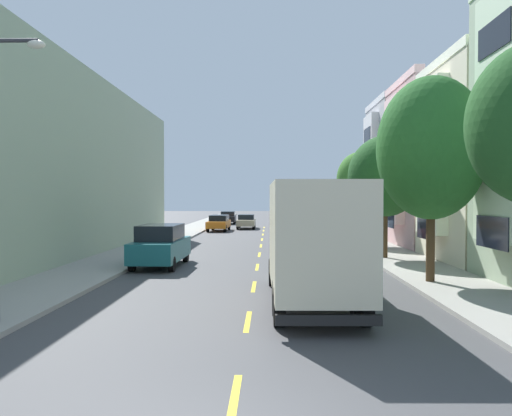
% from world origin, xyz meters
% --- Properties ---
extents(ground_plane, '(160.00, 160.00, 0.00)m').
position_xyz_m(ground_plane, '(0.00, 30.00, 0.00)').
color(ground_plane, '#424244').
extents(sidewalk_left, '(3.20, 120.00, 0.14)m').
position_xyz_m(sidewalk_left, '(-7.10, 28.00, 0.07)').
color(sidewalk_left, '#99968E').
rests_on(sidewalk_left, ground_plane).
extents(sidewalk_right, '(3.20, 120.00, 0.14)m').
position_xyz_m(sidewalk_right, '(7.10, 28.00, 0.07)').
color(sidewalk_right, '#99968E').
rests_on(sidewalk_right, ground_plane).
extents(lane_centerline_dashes, '(0.14, 47.20, 0.01)m').
position_xyz_m(lane_centerline_dashes, '(0.00, 24.50, 0.00)').
color(lane_centerline_dashes, yellow).
rests_on(lane_centerline_dashes, ground_plane).
extents(townhouse_fourth_rose, '(14.35, 7.10, 10.64)m').
position_xyz_m(townhouse_fourth_rose, '(15.47, 26.05, 5.11)').
color(townhouse_fourth_rose, '#CC9E9E').
rests_on(townhouse_fourth_rose, ground_plane).
extents(townhouse_fifth_dove_grey, '(11.11, 7.10, 10.72)m').
position_xyz_m(townhouse_fifth_dove_grey, '(13.84, 33.35, 5.16)').
color(townhouse_fifth_dove_grey, '#A8A8AD').
rests_on(townhouse_fifth_dove_grey, ground_plane).
extents(street_tree_second, '(3.89, 3.89, 7.42)m').
position_xyz_m(street_tree_second, '(6.40, 12.49, 4.96)').
color(street_tree_second, '#47331E').
rests_on(street_tree_second, sidewalk_right).
extents(street_tree_third, '(3.73, 3.73, 6.16)m').
position_xyz_m(street_tree_third, '(6.40, 19.65, 4.25)').
color(street_tree_third, '#47331E').
rests_on(street_tree_third, sidewalk_right).
extents(street_tree_farthest, '(2.96, 2.96, 5.99)m').
position_xyz_m(street_tree_farthest, '(6.40, 26.80, 4.36)').
color(street_tree_farthest, '#47331E').
rests_on(street_tree_farthest, sidewalk_right).
extents(street_lamp, '(1.35, 0.28, 6.97)m').
position_xyz_m(street_lamp, '(-5.95, 6.17, 4.17)').
color(street_lamp, '#38383D').
rests_on(street_lamp, sidewalk_left).
extents(delivery_box_truck, '(2.56, 7.86, 3.60)m').
position_xyz_m(delivery_box_truck, '(1.81, 8.98, 2.01)').
color(delivery_box_truck, beige).
rests_on(delivery_box_truck, ground_plane).
extents(parked_sedan_burgundy, '(1.83, 4.51, 1.43)m').
position_xyz_m(parked_sedan_burgundy, '(4.45, 31.15, 0.75)').
color(parked_sedan_burgundy, maroon).
rests_on(parked_sedan_burgundy, ground_plane).
extents(parked_wagon_forest, '(1.87, 4.72, 1.50)m').
position_xyz_m(parked_wagon_forest, '(4.45, 47.25, 0.80)').
color(parked_wagon_forest, '#194C28').
rests_on(parked_wagon_forest, ground_plane).
extents(parked_wagon_black, '(1.95, 4.75, 1.50)m').
position_xyz_m(parked_wagon_black, '(-4.42, 54.25, 0.80)').
color(parked_wagon_black, black).
rests_on(parked_wagon_black, ground_plane).
extents(parked_sedan_navy, '(1.86, 4.52, 1.43)m').
position_xyz_m(parked_sedan_navy, '(4.30, 23.23, 0.75)').
color(parked_sedan_navy, navy).
rests_on(parked_sedan_navy, ground_plane).
extents(parked_pickup_sky, '(2.07, 5.33, 1.73)m').
position_xyz_m(parked_pickup_sky, '(4.48, 38.64, 0.83)').
color(parked_pickup_sky, '#7A9EC6').
rests_on(parked_pickup_sky, ground_plane).
extents(parked_suv_teal, '(2.02, 4.83, 1.93)m').
position_xyz_m(parked_suv_teal, '(-4.46, 17.10, 0.99)').
color(parked_suv_teal, '#195B60').
rests_on(parked_suv_teal, ground_plane).
extents(parked_wagon_orange, '(1.95, 4.75, 1.50)m').
position_xyz_m(parked_wagon_orange, '(-4.24, 41.60, 0.80)').
color(parked_wagon_orange, orange).
rests_on(parked_wagon_orange, ground_plane).
extents(moving_champagne_sedan, '(1.80, 4.50, 1.43)m').
position_xyz_m(moving_champagne_sedan, '(-1.80, 45.18, 0.75)').
color(moving_champagne_sedan, tan).
rests_on(moving_champagne_sedan, ground_plane).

